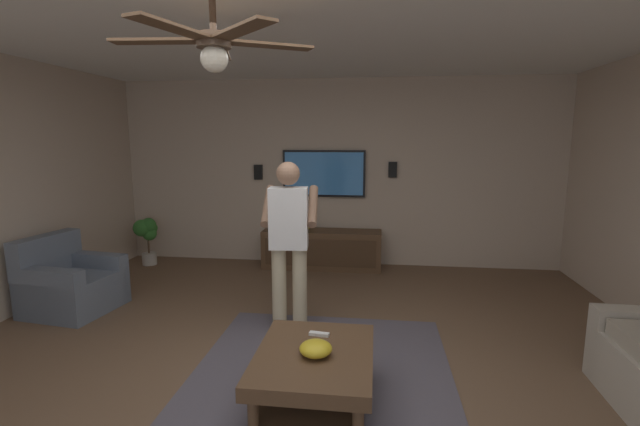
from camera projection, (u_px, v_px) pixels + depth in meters
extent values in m
plane|color=brown|center=(294.00, 388.00, 3.29)|extent=(8.25, 8.25, 0.00)
cube|color=#BCA893|center=(337.00, 173.00, 6.48)|extent=(0.10, 6.60, 2.70)
cube|color=#514C56|center=(318.00, 388.00, 3.28)|extent=(2.66, 2.05, 0.01)
cube|color=slate|center=(74.00, 293.00, 4.77)|extent=(0.90, 0.90, 0.40)
cube|color=slate|center=(47.00, 254.00, 4.78)|extent=(0.82, 0.28, 0.42)
cube|color=slate|center=(49.00, 296.00, 4.45)|extent=(0.26, 0.81, 0.56)
cube|color=slate|center=(96.00, 277.00, 5.06)|extent=(0.26, 0.81, 0.56)
cube|color=#513823|center=(314.00, 359.00, 3.03)|extent=(1.00, 0.80, 0.10)
cylinder|color=#513823|center=(363.00, 359.00, 3.43)|extent=(0.07, 0.07, 0.30)
cylinder|color=#513823|center=(282.00, 354.00, 3.51)|extent=(0.07, 0.07, 0.30)
cylinder|color=#513823|center=(253.00, 419.00, 2.69)|extent=(0.07, 0.07, 0.30)
cube|color=#452F1E|center=(315.00, 392.00, 3.07)|extent=(0.88, 0.68, 0.03)
cube|color=#513823|center=(322.00, 249.00, 6.36)|extent=(0.44, 1.70, 0.55)
cube|color=#412C1C|center=(320.00, 253.00, 6.14)|extent=(0.01, 1.56, 0.39)
cube|color=black|center=(324.00, 174.00, 6.42)|extent=(0.05, 1.21, 0.68)
cube|color=#3B84D7|center=(324.00, 174.00, 6.39)|extent=(0.01, 1.15, 0.62)
cylinder|color=#C6B793|center=(300.00, 289.00, 4.26)|extent=(0.14, 0.14, 0.82)
cylinder|color=#C6B793|center=(279.00, 289.00, 4.26)|extent=(0.14, 0.14, 0.82)
cube|color=white|center=(289.00, 218.00, 4.14)|extent=(0.25, 0.38, 0.58)
sphere|color=#997056|center=(288.00, 173.00, 4.07)|extent=(0.22, 0.22, 0.22)
cylinder|color=#997056|center=(313.00, 206.00, 4.30)|extent=(0.48, 0.13, 0.37)
cylinder|color=#997056|center=(268.00, 206.00, 4.31)|extent=(0.48, 0.13, 0.37)
cube|color=white|center=(293.00, 212.00, 4.52)|extent=(0.04, 0.05, 0.16)
cylinder|color=#B7B2A8|center=(150.00, 259.00, 6.55)|extent=(0.21, 0.21, 0.18)
cylinder|color=brown|center=(149.00, 244.00, 6.51)|extent=(0.03, 0.03, 0.29)
sphere|color=#2D6B28|center=(152.00, 228.00, 6.49)|extent=(0.15, 0.15, 0.15)
sphere|color=#2D6B28|center=(142.00, 228.00, 6.40)|extent=(0.25, 0.25, 0.25)
sphere|color=#2D6B28|center=(150.00, 234.00, 6.46)|extent=(0.20, 0.20, 0.20)
sphere|color=#2D6B28|center=(148.00, 225.00, 6.43)|extent=(0.22, 0.22, 0.22)
ellipsoid|color=gold|center=(316.00, 349.00, 2.96)|extent=(0.22, 0.22, 0.10)
cube|color=white|center=(319.00, 334.00, 3.27)|extent=(0.06, 0.15, 0.02)
sphere|color=gold|center=(306.00, 222.00, 6.35)|extent=(0.22, 0.22, 0.22)
cube|color=black|center=(393.00, 170.00, 6.29)|extent=(0.06, 0.12, 0.22)
cube|color=black|center=(258.00, 172.00, 6.55)|extent=(0.06, 0.12, 0.22)
cylinder|color=#4C3828|center=(213.00, 15.00, 2.51)|extent=(0.04, 0.04, 0.28)
cylinder|color=#4C3828|center=(214.00, 41.00, 2.53)|extent=(0.20, 0.20, 0.08)
sphere|color=silver|center=(214.00, 59.00, 2.55)|extent=(0.16, 0.16, 0.16)
cube|color=brown|center=(219.00, 52.00, 2.85)|extent=(0.57, 0.26, 0.02)
cube|color=brown|center=(159.00, 41.00, 2.54)|extent=(0.17, 0.57, 0.02)
cube|color=brown|center=(174.00, 28.00, 2.24)|extent=(0.57, 0.28, 0.02)
cube|color=brown|center=(240.00, 30.00, 2.28)|extent=(0.48, 0.48, 0.02)
cube|color=brown|center=(268.00, 45.00, 2.65)|extent=(0.38, 0.55, 0.02)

